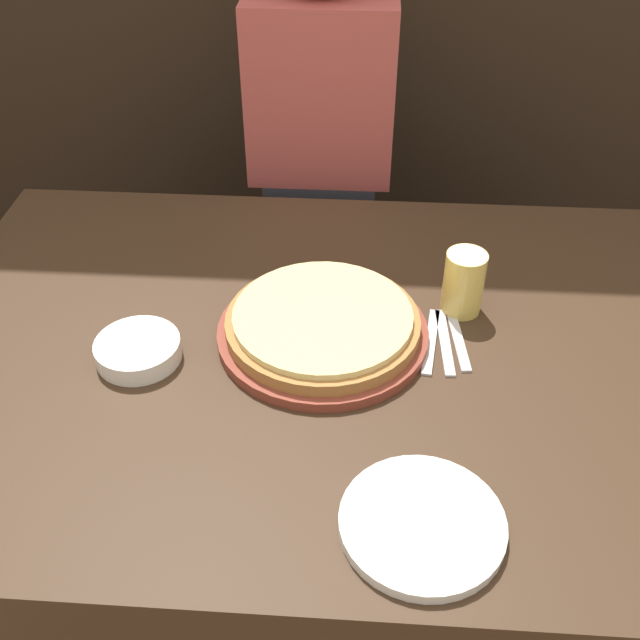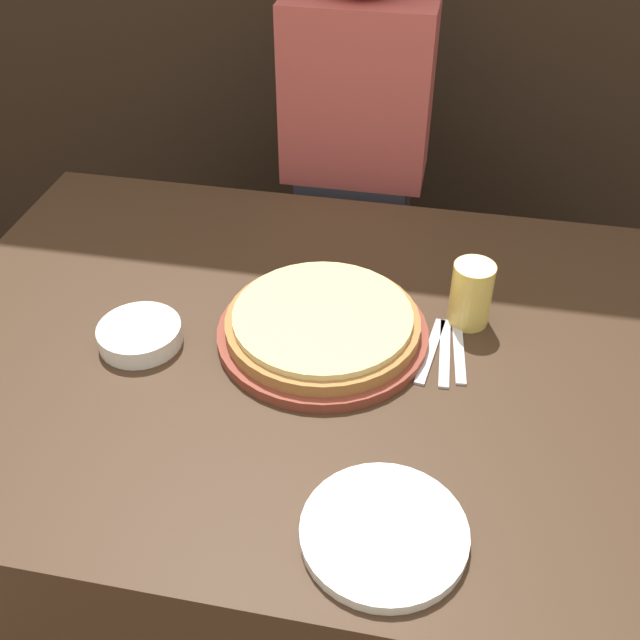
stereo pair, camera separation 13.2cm
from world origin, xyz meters
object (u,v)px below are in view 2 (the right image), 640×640
at_px(spoon, 459,354).
at_px(dinner_knife, 445,352).
at_px(pizza_on_board, 320,326).
at_px(side_bowl, 140,335).
at_px(diner_person, 355,187).
at_px(fork, 430,351).
at_px(dinner_plate, 384,533).
at_px(beer_glass, 471,292).

bearing_deg(spoon, dinner_knife, 180.00).
height_order(pizza_on_board, dinner_knife, pizza_on_board).
height_order(side_bowl, diner_person, diner_person).
distance_m(pizza_on_board, diner_person, 0.68).
distance_m(side_bowl, diner_person, 0.80).
bearing_deg(side_bowl, diner_person, 70.22).
bearing_deg(fork, dinner_plate, -94.55).
relative_size(fork, dinner_knife, 1.00).
relative_size(beer_glass, spoon, 0.80).
bearing_deg(beer_glass, diner_person, 117.75).
distance_m(dinner_knife, diner_person, 0.73).
height_order(pizza_on_board, spoon, pizza_on_board).
distance_m(side_bowl, spoon, 0.57).
bearing_deg(fork, spoon, 0.00).
height_order(pizza_on_board, dinner_plate, pizza_on_board).
distance_m(beer_glass, diner_person, 0.66).
height_order(fork, spoon, same).
xyz_separation_m(beer_glass, spoon, (-0.01, -0.10, -0.06)).
relative_size(pizza_on_board, beer_glass, 3.07).
relative_size(dinner_knife, diner_person, 0.14).
bearing_deg(diner_person, spoon, -66.57).
xyz_separation_m(fork, dinner_knife, (0.02, 0.00, 0.00)).
relative_size(side_bowl, diner_person, 0.11).
bearing_deg(beer_glass, spoon, -95.31).
distance_m(beer_glass, side_bowl, 0.60).
height_order(dinner_plate, fork, dinner_plate).
xyz_separation_m(side_bowl, spoon, (0.56, 0.08, -0.02)).
bearing_deg(pizza_on_board, spoon, -0.25).
xyz_separation_m(spoon, diner_person, (-0.29, 0.67, -0.07)).
relative_size(pizza_on_board, fork, 2.11).
bearing_deg(dinner_knife, diner_person, 111.61).
height_order(dinner_knife, spoon, same).
height_order(beer_glass, diner_person, diner_person).
height_order(dinner_plate, dinner_knife, dinner_plate).
distance_m(pizza_on_board, side_bowl, 0.32).
distance_m(beer_glass, dinner_plate, 0.51).
bearing_deg(dinner_plate, beer_glass, 79.63).
relative_size(dinner_plate, spoon, 1.51).
height_order(fork, dinner_knife, same).
bearing_deg(side_bowl, fork, 8.38).
relative_size(pizza_on_board, spoon, 2.47).
relative_size(pizza_on_board, dinner_plate, 1.64).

